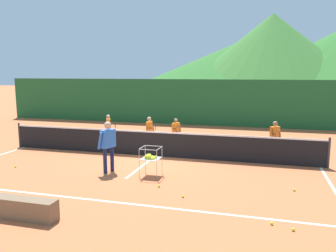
{
  "coord_description": "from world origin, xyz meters",
  "views": [
    {
      "loc": [
        3.89,
        -12.1,
        3.18
      ],
      "look_at": [
        0.42,
        0.39,
        1.14
      ],
      "focal_mm": 36.21,
      "sensor_mm": 36.0,
      "label": 1
    }
  ],
  "objects_px": {
    "courtside_bench": "(25,209)",
    "student_1": "(150,129)",
    "student_2": "(176,129)",
    "tennis_ball_2": "(293,229)",
    "tennis_ball_3": "(159,186)",
    "tennis_ball_4": "(15,167)",
    "ball_cart": "(150,157)",
    "tennis_net": "(155,143)",
    "student_3": "(275,135)",
    "tennis_ball_5": "(294,190)",
    "instructor": "(108,142)",
    "student_0": "(109,125)",
    "tennis_ball_1": "(183,196)",
    "tennis_ball_6": "(272,223)"
  },
  "relations": [
    {
      "from": "student_1",
      "to": "tennis_ball_1",
      "type": "bearing_deg",
      "value": -63.61
    },
    {
      "from": "student_3",
      "to": "tennis_ball_5",
      "type": "distance_m",
      "value": 4.3
    },
    {
      "from": "tennis_ball_3",
      "to": "tennis_ball_4",
      "type": "relative_size",
      "value": 1.0
    },
    {
      "from": "tennis_ball_3",
      "to": "courtside_bench",
      "type": "relative_size",
      "value": 0.05
    },
    {
      "from": "student_2",
      "to": "courtside_bench",
      "type": "height_order",
      "value": "student_2"
    },
    {
      "from": "instructor",
      "to": "student_3",
      "type": "xyz_separation_m",
      "value": [
        5.23,
        3.91,
        -0.2
      ]
    },
    {
      "from": "tennis_ball_5",
      "to": "tennis_ball_1",
      "type": "bearing_deg",
      "value": -155.41
    },
    {
      "from": "student_0",
      "to": "tennis_ball_2",
      "type": "distance_m",
      "value": 10.5
    },
    {
      "from": "student_2",
      "to": "tennis_ball_2",
      "type": "relative_size",
      "value": 17.92
    },
    {
      "from": "ball_cart",
      "to": "tennis_ball_6",
      "type": "xyz_separation_m",
      "value": [
        3.58,
        -2.61,
        -0.56
      ]
    },
    {
      "from": "student_2",
      "to": "student_0",
      "type": "bearing_deg",
      "value": 178.79
    },
    {
      "from": "student_3",
      "to": "ball_cart",
      "type": "xyz_separation_m",
      "value": [
        -3.81,
        -3.92,
        -0.2
      ]
    },
    {
      "from": "courtside_bench",
      "to": "student_1",
      "type": "bearing_deg",
      "value": 88.09
    },
    {
      "from": "tennis_ball_2",
      "to": "tennis_ball_4",
      "type": "relative_size",
      "value": 1.0
    },
    {
      "from": "student_0",
      "to": "student_2",
      "type": "xyz_separation_m",
      "value": [
        3.24,
        -0.07,
        -0.03
      ]
    },
    {
      "from": "tennis_ball_2",
      "to": "tennis_ball_6",
      "type": "xyz_separation_m",
      "value": [
        -0.42,
        0.18,
        0.0
      ]
    },
    {
      "from": "student_1",
      "to": "courtside_bench",
      "type": "bearing_deg",
      "value": -91.91
    },
    {
      "from": "tennis_net",
      "to": "instructor",
      "type": "bearing_deg",
      "value": -108.46
    },
    {
      "from": "tennis_ball_3",
      "to": "tennis_ball_2",
      "type": "bearing_deg",
      "value": -28.06
    },
    {
      "from": "tennis_ball_6",
      "to": "tennis_ball_2",
      "type": "bearing_deg",
      "value": -22.92
    },
    {
      "from": "student_0",
      "to": "student_1",
      "type": "xyz_separation_m",
      "value": [
        2.14,
        -0.43,
        0.02
      ]
    },
    {
      "from": "tennis_ball_1",
      "to": "courtside_bench",
      "type": "height_order",
      "value": "courtside_bench"
    },
    {
      "from": "instructor",
      "to": "ball_cart",
      "type": "distance_m",
      "value": 1.48
    },
    {
      "from": "tennis_ball_3",
      "to": "student_0",
      "type": "bearing_deg",
      "value": 126.92
    },
    {
      "from": "instructor",
      "to": "tennis_ball_2",
      "type": "height_order",
      "value": "instructor"
    },
    {
      "from": "tennis_net",
      "to": "tennis_ball_3",
      "type": "xyz_separation_m",
      "value": [
        1.2,
        -3.38,
        -0.47
      ]
    },
    {
      "from": "tennis_net",
      "to": "tennis_ball_2",
      "type": "height_order",
      "value": "tennis_net"
    },
    {
      "from": "student_2",
      "to": "courtside_bench",
      "type": "relative_size",
      "value": 0.81
    },
    {
      "from": "student_1",
      "to": "tennis_ball_4",
      "type": "distance_m",
      "value": 5.59
    },
    {
      "from": "tennis_ball_5",
      "to": "tennis_ball_6",
      "type": "bearing_deg",
      "value": -105.42
    },
    {
      "from": "student_3",
      "to": "tennis_ball_2",
      "type": "bearing_deg",
      "value": -88.44
    },
    {
      "from": "student_1",
      "to": "student_3",
      "type": "height_order",
      "value": "student_3"
    },
    {
      "from": "tennis_ball_6",
      "to": "tennis_ball_1",
      "type": "bearing_deg",
      "value": 154.33
    },
    {
      "from": "student_2",
      "to": "tennis_ball_6",
      "type": "xyz_separation_m",
      "value": [
        3.87,
        -7.05,
        -0.7
      ]
    },
    {
      "from": "tennis_ball_3",
      "to": "tennis_ball_5",
      "type": "xyz_separation_m",
      "value": [
        3.64,
        0.68,
        0.0
      ]
    },
    {
      "from": "courtside_bench",
      "to": "student_2",
      "type": "bearing_deg",
      "value": 80.57
    },
    {
      "from": "ball_cart",
      "to": "student_1",
      "type": "bearing_deg",
      "value": 108.86
    },
    {
      "from": "tennis_ball_6",
      "to": "courtside_bench",
      "type": "relative_size",
      "value": 0.05
    },
    {
      "from": "tennis_ball_3",
      "to": "student_2",
      "type": "bearing_deg",
      "value": 99.19
    },
    {
      "from": "instructor",
      "to": "courtside_bench",
      "type": "height_order",
      "value": "instructor"
    },
    {
      "from": "tennis_ball_1",
      "to": "tennis_ball_2",
      "type": "height_order",
      "value": "same"
    },
    {
      "from": "instructor",
      "to": "tennis_ball_4",
      "type": "distance_m",
      "value": 3.43
    },
    {
      "from": "student_3",
      "to": "courtside_bench",
      "type": "xyz_separation_m",
      "value": [
        -5.46,
        -7.66,
        -0.57
      ]
    },
    {
      "from": "student_2",
      "to": "ball_cart",
      "type": "distance_m",
      "value": 4.45
    },
    {
      "from": "student_1",
      "to": "tennis_ball_1",
      "type": "xyz_separation_m",
      "value": [
        2.8,
        -5.65,
        -0.75
      ]
    },
    {
      "from": "tennis_ball_2",
      "to": "tennis_ball_4",
      "type": "bearing_deg",
      "value": 164.49
    },
    {
      "from": "tennis_net",
      "to": "tennis_ball_2",
      "type": "xyz_separation_m",
      "value": [
        4.61,
        -5.2,
        -0.47
      ]
    },
    {
      "from": "student_2",
      "to": "tennis_ball_1",
      "type": "xyz_separation_m",
      "value": [
        1.71,
        -6.0,
        -0.7
      ]
    },
    {
      "from": "instructor",
      "to": "tennis_ball_3",
      "type": "xyz_separation_m",
      "value": [
        2.0,
        -0.98,
        -0.96
      ]
    },
    {
      "from": "ball_cart",
      "to": "tennis_ball_2",
      "type": "xyz_separation_m",
      "value": [
        3.99,
        -2.79,
        -0.56
      ]
    }
  ]
}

